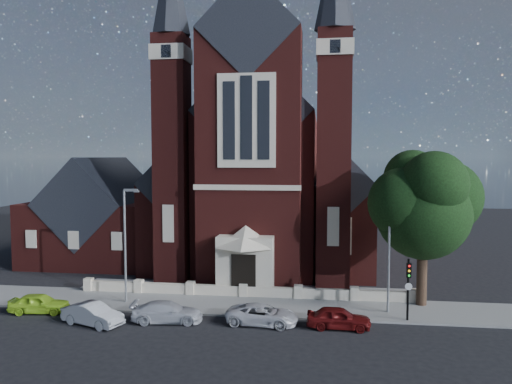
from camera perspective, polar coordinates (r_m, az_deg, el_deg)
ground at (r=45.53m, az=0.27°, el=-9.03°), size 120.00×120.00×0.00m
pavement_strip at (r=35.49m, az=-1.94°, el=-12.84°), size 60.00×5.00×0.12m
forecourt_paving at (r=39.28m, az=-0.96°, el=-11.16°), size 26.00×3.00×0.14m
forecourt_wall at (r=37.38m, az=-1.42°, el=-11.96°), size 24.00×0.40×0.90m
church at (r=52.27m, az=1.38°, el=1.73°), size 20.01×34.90×29.20m
parish_hall at (r=52.11m, az=-17.04°, el=-3.06°), size 12.00×12.20×10.24m
street_tree at (r=35.54m, az=18.84°, el=-1.58°), size 6.40×6.60×10.70m
street_lamp_left at (r=36.11m, az=-14.62°, el=-5.18°), size 1.16×0.22×8.09m
street_lamp_right at (r=33.77m, az=15.12°, el=-5.83°), size 1.16×0.22×8.09m
traffic_signal at (r=32.79m, az=17.02°, el=-9.76°), size 0.28×0.42×4.00m
car_lime_van at (r=36.65m, az=-23.54°, el=-11.58°), size 3.97×2.01×1.30m
car_silver_a at (r=33.02m, az=-18.16°, el=-13.13°), size 4.29×2.69×1.34m
car_silver_b at (r=32.46m, az=-10.12°, el=-13.35°), size 4.61×2.34×1.28m
car_white_suv at (r=31.56m, az=0.74°, el=-13.84°), size 4.60×2.45×1.23m
car_dark_red at (r=31.26m, az=9.42°, el=-14.00°), size 3.87×1.63×1.31m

